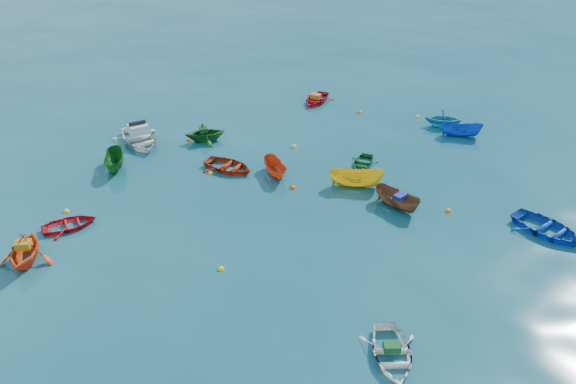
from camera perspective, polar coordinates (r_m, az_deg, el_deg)
ground at (r=28.98m, az=6.32°, el=-4.57°), size 160.00×160.00×0.00m
dinghy_white_near at (r=23.03m, az=10.43°, el=-16.22°), size 3.75×3.91×0.66m
sampan_brown_mid at (r=31.78m, az=10.95°, el=-1.51°), size 1.27×3.00×1.14m
dinghy_blue_se at (r=32.02m, az=24.76°, el=-3.81°), size 2.77×3.81×0.78m
dinghy_orange_w at (r=29.92m, az=-24.94°, el=-6.42°), size 3.81×3.93×1.58m
sampan_yellow_mid at (r=33.42m, az=6.93°, el=0.57°), size 3.14×3.15×1.25m
dinghy_green_e at (r=35.82m, az=7.54°, el=2.71°), size 3.05×2.77×0.52m
dinghy_cyan_se at (r=42.45m, az=15.44°, el=6.45°), size 3.47×3.50×1.39m
dinghy_red_nw at (r=31.68m, az=-21.24°, el=-3.36°), size 3.12×2.53×0.57m
sampan_orange_n at (r=34.40m, az=-1.26°, el=1.74°), size 1.92×2.93×1.06m
dinghy_green_n at (r=39.11m, az=-8.34°, el=5.15°), size 3.43×3.24×1.42m
dinghy_red_ne at (r=45.40m, az=2.88°, el=9.13°), size 3.89×3.45×0.67m
sampan_blue_far at (r=41.24m, az=17.11°, el=5.46°), size 2.65×2.85×1.10m
dinghy_red_far at (r=35.21m, az=-6.07°, el=2.29°), size 3.39×3.94×0.69m
sampan_green_far at (r=36.74m, az=-17.07°, el=2.29°), size 2.42×3.19×1.16m
motorboat_white at (r=39.69m, az=-14.79°, el=4.82°), size 3.81×4.84×1.51m
tarp_green_a at (r=22.75m, az=10.50°, el=-15.20°), size 0.80×0.77×0.31m
tarp_blue_a at (r=31.34m, az=11.30°, el=-0.50°), size 0.66×0.51×0.31m
tarp_orange_a at (r=29.44m, az=-25.31°, el=-4.86°), size 0.88×0.83×0.34m
tarp_green_b at (r=38.74m, az=-8.58°, el=6.30°), size 0.72×0.80×0.32m
tarp_orange_b at (r=45.13m, az=2.84°, el=9.69°), size 0.83×0.91×0.36m
buoy_ye_a at (r=26.87m, az=-6.81°, el=-7.82°), size 0.31×0.31×0.31m
buoy_or_b at (r=32.06m, az=15.96°, el=-1.91°), size 0.34×0.34×0.34m
buoy_ye_b at (r=33.11m, az=-21.58°, el=-1.88°), size 0.33×0.33×0.33m
buoy_or_c at (r=33.00m, az=0.47°, el=0.40°), size 0.36×0.36×0.36m
buoy_ye_c at (r=37.84m, az=0.60°, el=4.58°), size 0.37×0.37×0.37m
buoy_or_d at (r=43.62m, az=7.29°, el=7.99°), size 0.39×0.39×0.39m
buoy_ye_d at (r=34.88m, az=-7.87°, el=1.87°), size 0.33×0.33×0.33m
buoy_or_e at (r=39.35m, az=-10.03°, el=5.17°), size 0.32×0.32×0.32m
buoy_ye_e at (r=43.52m, az=13.01°, el=7.38°), size 0.35×0.35×0.35m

